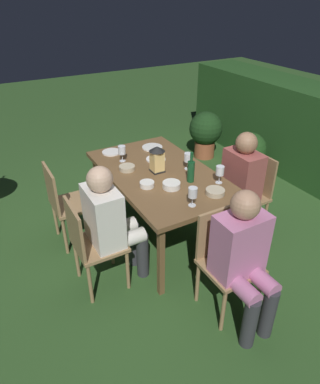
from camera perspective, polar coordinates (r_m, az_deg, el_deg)
ground_plane at (r=3.82m, az=0.00°, el=-6.86°), size 16.00×16.00×0.00m
dining_table at (r=3.44m, az=0.00°, el=2.43°), size 1.62×0.95×0.76m
chair_side_left_b at (r=2.99m, az=-11.25°, el=-8.01°), size 0.42×0.40×0.87m
person_in_cream at (r=2.95m, az=-7.97°, el=-4.62°), size 0.38×0.47×1.15m
chair_side_right_b at (r=3.75m, az=14.41°, el=0.24°), size 0.42×0.40×0.87m
person_in_rust at (r=3.56m, az=12.39°, el=1.57°), size 0.38×0.47×1.15m
chair_side_left_a at (r=3.58m, az=-15.14°, el=-1.48°), size 0.42×0.40×0.87m
chair_head_far at (r=2.85m, az=10.64°, el=-10.31°), size 0.40×0.42×0.87m
person_in_pink at (r=2.64m, az=13.62°, el=-10.16°), size 0.48×0.38×1.15m
lantern_centerpiece at (r=3.36m, az=-0.48°, el=5.64°), size 0.15×0.15×0.27m
green_bottle_on_table at (r=3.21m, az=5.07°, el=3.48°), size 0.07×0.07×0.29m
wine_glass_a at (r=3.21m, az=9.77°, el=3.34°), size 0.08×0.08×0.17m
wine_glass_b at (r=3.43m, az=4.60°, el=5.54°), size 0.08×0.08×0.17m
wine_glass_c at (r=2.84m, az=5.37°, el=-0.22°), size 0.08×0.08×0.17m
wine_glass_d at (r=3.60m, az=-6.25°, el=6.73°), size 0.08×0.08×0.17m
plate_a at (r=3.86m, az=-7.93°, el=6.48°), size 0.20×0.20×0.01m
plate_b at (r=3.66m, az=-0.69°, el=5.39°), size 0.20×0.20×0.01m
plate_c at (r=3.94m, az=-1.26°, el=7.31°), size 0.23×0.23×0.01m
bowl_olives at (r=3.15m, az=-2.13°, el=1.31°), size 0.13×0.13×0.05m
bowl_bread at (r=3.46m, az=-5.41°, el=3.98°), size 0.16×0.16×0.04m
bowl_salad at (r=3.13m, az=1.88°, el=1.18°), size 0.16×0.16×0.05m
bowl_dip at (r=3.07m, az=9.01°, el=0.05°), size 0.17×0.17×0.04m
potted_plant_by_hedge at (r=5.43m, az=7.46°, el=9.75°), size 0.50×0.50×0.71m
potted_plant_corner at (r=4.93m, az=14.36°, el=6.30°), size 0.45×0.45×0.64m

